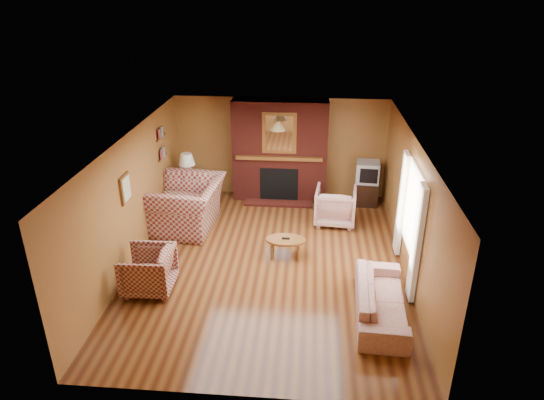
# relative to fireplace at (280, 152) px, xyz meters

# --- Properties ---
(floor) EXTENTS (6.50, 6.50, 0.00)m
(floor) POSITION_rel_fireplace_xyz_m (0.00, -2.98, -1.18)
(floor) COLOR #411E0E
(floor) RESTS_ON ground
(ceiling) EXTENTS (6.50, 6.50, 0.00)m
(ceiling) POSITION_rel_fireplace_xyz_m (0.00, -2.98, 1.22)
(ceiling) COLOR silver
(ceiling) RESTS_ON wall_back
(wall_back) EXTENTS (6.50, 0.00, 6.50)m
(wall_back) POSITION_rel_fireplace_xyz_m (0.00, 0.27, 0.02)
(wall_back) COLOR #95612E
(wall_back) RESTS_ON floor
(wall_front) EXTENTS (6.50, 0.00, 6.50)m
(wall_front) POSITION_rel_fireplace_xyz_m (0.00, -6.23, 0.02)
(wall_front) COLOR #95612E
(wall_front) RESTS_ON floor
(wall_left) EXTENTS (0.00, 6.50, 6.50)m
(wall_left) POSITION_rel_fireplace_xyz_m (-2.50, -2.98, 0.02)
(wall_left) COLOR #95612E
(wall_left) RESTS_ON floor
(wall_right) EXTENTS (0.00, 6.50, 6.50)m
(wall_right) POSITION_rel_fireplace_xyz_m (2.50, -2.98, 0.02)
(wall_right) COLOR #95612E
(wall_right) RESTS_ON floor
(fireplace) EXTENTS (2.20, 0.82, 2.40)m
(fireplace) POSITION_rel_fireplace_xyz_m (0.00, 0.00, 0.00)
(fireplace) COLOR #551912
(fireplace) RESTS_ON floor
(window_right) EXTENTS (0.10, 1.85, 2.00)m
(window_right) POSITION_rel_fireplace_xyz_m (2.45, -3.18, -0.06)
(window_right) COLOR beige
(window_right) RESTS_ON wall_right
(bookshelf) EXTENTS (0.09, 0.55, 0.71)m
(bookshelf) POSITION_rel_fireplace_xyz_m (-2.44, -1.08, 0.48)
(bookshelf) COLOR brown
(bookshelf) RESTS_ON wall_left
(botanical_print) EXTENTS (0.05, 0.40, 0.50)m
(botanical_print) POSITION_rel_fireplace_xyz_m (-2.47, -3.28, 0.37)
(botanical_print) COLOR brown
(botanical_print) RESTS_ON wall_left
(pendant_light) EXTENTS (0.36, 0.36, 0.48)m
(pendant_light) POSITION_rel_fireplace_xyz_m (0.00, -0.68, 0.82)
(pendant_light) COLOR black
(pendant_light) RESTS_ON ceiling
(plaid_loveseat) EXTENTS (1.51, 1.69, 1.04)m
(plaid_loveseat) POSITION_rel_fireplace_xyz_m (-1.85, -1.70, -0.66)
(plaid_loveseat) COLOR maroon
(plaid_loveseat) RESTS_ON floor
(plaid_armchair) EXTENTS (0.86, 0.83, 0.76)m
(plaid_armchair) POSITION_rel_fireplace_xyz_m (-1.95, -4.03, -0.80)
(plaid_armchair) COLOR maroon
(plaid_armchair) RESTS_ON floor
(floral_sofa) EXTENTS (0.85, 1.96, 0.56)m
(floral_sofa) POSITION_rel_fireplace_xyz_m (1.90, -4.39, -0.90)
(floral_sofa) COLOR #B7AC8E
(floral_sofa) RESTS_ON floor
(floral_armchair) EXTENTS (0.93, 0.95, 0.80)m
(floral_armchair) POSITION_rel_fireplace_xyz_m (1.29, -1.22, -0.78)
(floral_armchair) COLOR #B7AC8E
(floral_armchair) RESTS_ON floor
(coffee_table) EXTENTS (0.76, 0.47, 0.40)m
(coffee_table) POSITION_rel_fireplace_xyz_m (0.31, -2.75, -0.85)
(coffee_table) COLOR brown
(coffee_table) RESTS_ON floor
(side_table) EXTENTS (0.48, 0.48, 0.63)m
(side_table) POSITION_rel_fireplace_xyz_m (-2.10, -0.53, -0.87)
(side_table) COLOR brown
(side_table) RESTS_ON floor
(table_lamp) EXTENTS (0.38, 0.38, 0.63)m
(table_lamp) POSITION_rel_fireplace_xyz_m (-2.10, -0.53, -0.20)
(table_lamp) COLOR silver
(table_lamp) RESTS_ON side_table
(tv_stand) EXTENTS (0.54, 0.50, 0.57)m
(tv_stand) POSITION_rel_fireplace_xyz_m (2.05, -0.18, -0.90)
(tv_stand) COLOR black
(tv_stand) RESTS_ON floor
(crt_tv) EXTENTS (0.56, 0.56, 0.48)m
(crt_tv) POSITION_rel_fireplace_xyz_m (2.05, -0.19, -0.37)
(crt_tv) COLOR #9C9FA4
(crt_tv) RESTS_ON tv_stand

